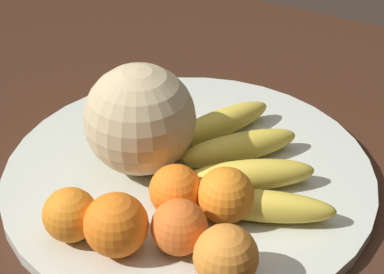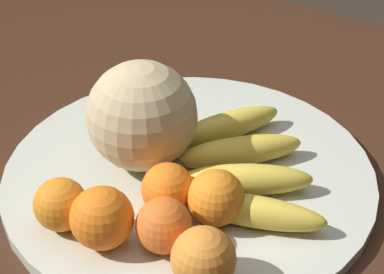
# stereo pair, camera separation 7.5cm
# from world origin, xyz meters

# --- Properties ---
(kitchen_table) EXTENTS (1.52, 1.06, 0.78)m
(kitchen_table) POSITION_xyz_m (0.00, 0.00, 0.69)
(kitchen_table) COLOR #3D2316
(kitchen_table) RESTS_ON ground_plane
(fruit_bowl) EXTENTS (0.45, 0.45, 0.02)m
(fruit_bowl) POSITION_xyz_m (-0.00, 0.02, 0.79)
(fruit_bowl) COLOR beige
(fruit_bowl) RESTS_ON kitchen_table
(melon) EXTENTS (0.13, 0.13, 0.13)m
(melon) POSITION_xyz_m (0.06, 0.04, 0.86)
(melon) COLOR #C6B284
(melon) RESTS_ON fruit_bowl
(banana_bunch) EXTENTS (0.24, 0.25, 0.04)m
(banana_bunch) POSITION_xyz_m (-0.06, 0.00, 0.81)
(banana_bunch) COLOR #473819
(banana_bunch) RESTS_ON fruit_bowl
(orange_front_left) EXTENTS (0.06, 0.06, 0.06)m
(orange_front_left) POSITION_xyz_m (-0.06, 0.15, 0.83)
(orange_front_left) COLOR orange
(orange_front_left) RESTS_ON fruit_bowl
(orange_front_right) EXTENTS (0.07, 0.07, 0.07)m
(orange_front_right) POSITION_xyz_m (-0.00, 0.18, 0.83)
(orange_front_right) COLOR orange
(orange_front_right) RESTS_ON fruit_bowl
(orange_mid_center) EXTENTS (0.06, 0.06, 0.06)m
(orange_mid_center) POSITION_xyz_m (-0.08, 0.08, 0.83)
(orange_mid_center) COLOR orange
(orange_mid_center) RESTS_ON fruit_bowl
(orange_back_left) EXTENTS (0.06, 0.06, 0.06)m
(orange_back_left) POSITION_xyz_m (-0.12, 0.16, 0.83)
(orange_back_left) COLOR orange
(orange_back_left) RESTS_ON fruit_bowl
(orange_back_right) EXTENTS (0.06, 0.06, 0.06)m
(orange_back_right) POSITION_xyz_m (0.05, 0.18, 0.82)
(orange_back_right) COLOR orange
(orange_back_right) RESTS_ON fruit_bowl
(orange_top_small) EXTENTS (0.06, 0.06, 0.06)m
(orange_top_small) POSITION_xyz_m (-0.02, 0.10, 0.83)
(orange_top_small) COLOR orange
(orange_top_small) RESTS_ON fruit_bowl
(produce_tag) EXTENTS (0.08, 0.09, 0.00)m
(produce_tag) POSITION_xyz_m (-0.04, 0.05, 0.80)
(produce_tag) COLOR white
(produce_tag) RESTS_ON fruit_bowl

